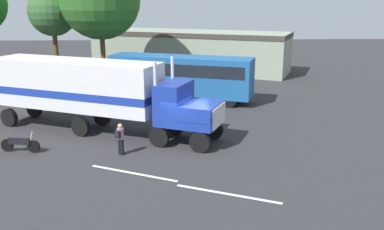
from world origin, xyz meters
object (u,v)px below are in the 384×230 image
at_px(semi_truck, 91,89).
at_px(parked_bus, 181,74).
at_px(person_bystander, 120,138).
at_px(tree_left, 53,12).
at_px(motorcycle, 20,143).

xyz_separation_m(semi_truck, parked_bus, (5.34, 7.47, -0.46)).
height_order(semi_truck, person_bystander, semi_truck).
bearing_deg(parked_bus, tree_left, 144.69).
bearing_deg(semi_truck, person_bystander, -62.63).
relative_size(person_bystander, parked_bus, 0.15).
bearing_deg(person_bystander, tree_left, 112.94).
relative_size(semi_truck, person_bystander, 8.56).
bearing_deg(parked_bus, motorcycle, -127.66).
xyz_separation_m(semi_truck, person_bystander, (2.10, -4.05, -1.63)).
bearing_deg(semi_truck, tree_left, 111.74).
relative_size(person_bystander, motorcycle, 0.78).
bearing_deg(motorcycle, tree_left, 99.44).
xyz_separation_m(person_bystander, parked_bus, (3.24, 11.52, 1.17)).
relative_size(semi_truck, tree_left, 1.61).
bearing_deg(motorcycle, semi_truck, 48.15).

